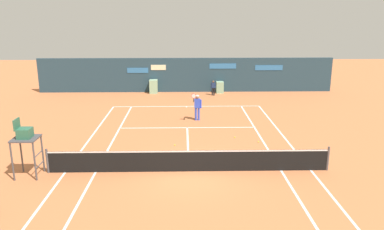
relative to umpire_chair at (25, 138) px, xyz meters
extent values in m
plane|color=#C67042|center=(6.68, 0.31, -1.68)|extent=(80.00, 80.00, 0.00)
cube|color=white|center=(6.68, 12.01, -1.68)|extent=(10.60, 0.10, 0.01)
cube|color=white|center=(1.38, 0.31, -1.68)|extent=(0.10, 23.40, 0.01)
cube|color=white|center=(2.68, 0.31, -1.68)|extent=(0.10, 23.40, 0.01)
cube|color=white|center=(10.68, 0.31, -1.68)|extent=(0.10, 23.40, 0.01)
cube|color=white|center=(11.98, 0.31, -1.68)|extent=(0.10, 23.40, 0.01)
cube|color=white|center=(6.68, 6.71, -1.68)|extent=(8.00, 0.10, 0.01)
cube|color=white|center=(6.68, 3.51, -1.68)|extent=(0.10, 6.40, 0.01)
cube|color=white|center=(6.68, 11.86, -1.68)|extent=(0.10, 0.24, 0.01)
cylinder|color=#4C4C51|center=(0.68, 0.31, -1.15)|extent=(0.10, 0.10, 1.07)
cylinder|color=#4C4C51|center=(12.68, 0.31, -1.15)|extent=(0.10, 0.10, 1.07)
cube|color=black|center=(6.68, 0.31, -1.21)|extent=(12.00, 0.03, 0.95)
cube|color=white|center=(6.68, 0.31, -0.76)|extent=(12.00, 0.04, 0.06)
cube|color=#233D4C|center=(6.68, 17.31, -0.23)|extent=(25.00, 0.24, 2.90)
cube|color=beige|center=(4.36, 17.17, 0.44)|extent=(1.25, 0.02, 0.44)
cube|color=#2D6BA8|center=(9.81, 17.17, 0.54)|extent=(2.27, 0.02, 0.44)
cube|color=#2D6BA8|center=(13.74, 17.17, 0.39)|extent=(2.35, 0.02, 0.44)
cube|color=#2D6BA8|center=(2.61, 17.17, 0.20)|extent=(1.78, 0.02, 0.44)
cube|color=#8CB793|center=(3.94, 16.76, -1.11)|extent=(0.66, 0.70, 1.14)
cube|color=#8CB793|center=(9.55, 16.76, -1.20)|extent=(0.61, 0.70, 0.96)
cylinder|color=#47474C|center=(0.46, 0.45, -0.87)|extent=(0.07, 0.07, 1.62)
cylinder|color=#47474C|center=(0.46, -0.45, -0.87)|extent=(0.07, 0.07, 1.62)
cylinder|color=#47474C|center=(-0.44, 0.45, -0.87)|extent=(0.07, 0.07, 1.62)
cylinder|color=#47474C|center=(-0.44, -0.45, -0.87)|extent=(0.07, 0.07, 1.62)
cylinder|color=#47474C|center=(0.46, 0.00, -1.20)|extent=(0.04, 0.81, 0.04)
cylinder|color=#47474C|center=(0.46, 0.00, -0.71)|extent=(0.04, 0.81, 0.04)
cube|color=#47474C|center=(0.01, 0.00, -0.03)|extent=(1.00, 1.00, 0.06)
cube|color=#2D664C|center=(0.01, 0.00, 0.20)|extent=(0.52, 0.56, 0.40)
cube|color=#2D664C|center=(-0.28, 0.00, 0.57)|extent=(0.06, 0.56, 0.45)
cylinder|color=blue|center=(7.43, 8.32, -1.27)|extent=(0.13, 0.13, 0.82)
cylinder|color=blue|center=(7.24, 8.33, -1.27)|extent=(0.13, 0.13, 0.82)
cube|color=blue|center=(7.33, 8.32, -0.58)|extent=(0.37, 0.21, 0.57)
sphere|color=#8C664C|center=(7.33, 8.32, -0.18)|extent=(0.22, 0.22, 0.22)
cylinder|color=white|center=(7.33, 8.32, -0.09)|extent=(0.21, 0.21, 0.06)
cylinder|color=blue|center=(7.56, 8.32, -0.62)|extent=(0.09, 0.09, 0.55)
cylinder|color=#8C664C|center=(7.10, 8.05, -0.34)|extent=(0.10, 0.55, 0.09)
cylinder|color=black|center=(7.10, 7.78, -0.23)|extent=(0.03, 0.03, 0.22)
torus|color=#DB3838|center=(7.10, 7.78, 0.02)|extent=(0.30, 0.03, 0.30)
cylinder|color=silver|center=(7.10, 7.78, 0.02)|extent=(0.26, 0.01, 0.26)
cylinder|color=black|center=(8.99, 15.73, -1.37)|extent=(0.10, 0.10, 0.63)
cylinder|color=black|center=(8.85, 15.76, -1.37)|extent=(0.10, 0.10, 0.63)
cube|color=navy|center=(8.92, 15.75, -0.84)|extent=(0.30, 0.20, 0.44)
sphere|color=brown|center=(8.92, 15.75, -0.53)|extent=(0.17, 0.17, 0.17)
cylinder|color=navy|center=(9.09, 15.72, -0.87)|extent=(0.07, 0.07, 0.42)
cylinder|color=navy|center=(8.74, 15.77, -0.87)|extent=(0.07, 0.07, 0.42)
sphere|color=#CCE033|center=(6.01, 3.59, -1.65)|extent=(0.07, 0.07, 0.07)
sphere|color=#CCE033|center=(10.40, 4.00, -1.65)|extent=(0.07, 0.07, 0.07)
sphere|color=#CCE033|center=(9.26, 4.76, -1.65)|extent=(0.07, 0.07, 0.07)
camera|label=1|loc=(6.48, -14.82, 4.94)|focal=35.50mm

